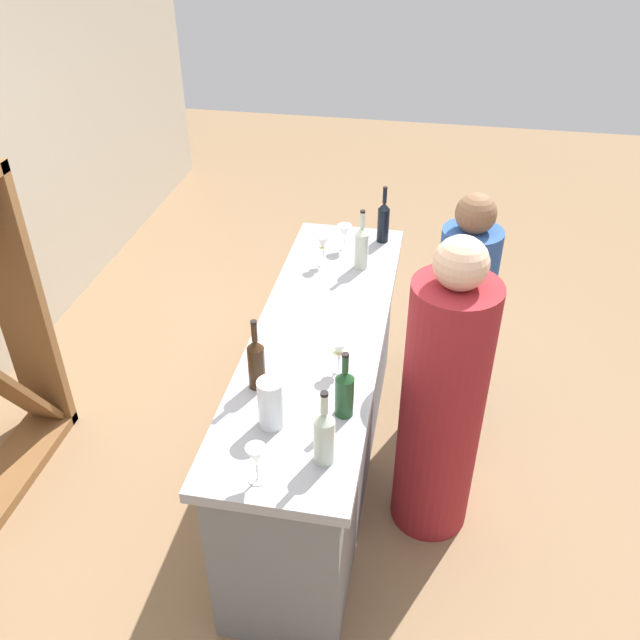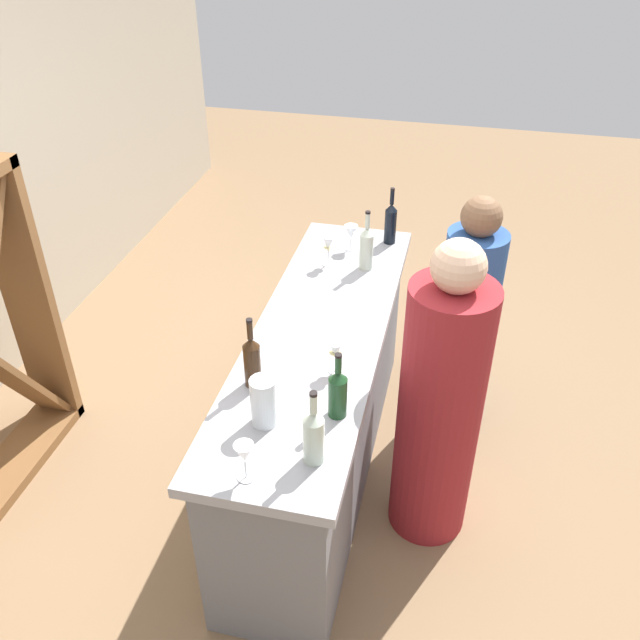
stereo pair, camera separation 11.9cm
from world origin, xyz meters
TOP-DOWN VIEW (x-y plane):
  - ground_plane at (0.00, 0.00)m, footprint 12.00×12.00m
  - bar_counter at (0.00, 0.00)m, footprint 2.18×0.61m
  - wine_bottle_leftmost_clear_pale at (-0.83, -0.17)m, footprint 0.08×0.08m
  - wine_bottle_second_left_olive_green at (-0.57, -0.20)m, footprint 0.08×0.08m
  - wine_bottle_center_amber_brown at (-0.46, 0.18)m, footprint 0.07×0.07m
  - wine_bottle_second_right_clear_pale at (0.61, -0.11)m, footprint 0.07×0.07m
  - wine_bottle_rightmost_near_black at (0.94, -0.20)m, footprint 0.07×0.07m
  - wine_glass_near_left at (-0.30, -0.14)m, footprint 0.07×0.07m
  - wine_glass_near_center at (0.81, 0.01)m, footprint 0.08×0.08m
  - wine_glass_near_right at (-0.97, 0.05)m, footprint 0.07×0.07m
  - wine_glass_far_left at (0.61, 0.10)m, footprint 0.07×0.07m
  - water_pitcher at (-0.68, 0.07)m, footprint 0.10×0.10m
  - person_left_guest at (-0.20, -0.61)m, footprint 0.42×0.42m
  - person_center_guest at (0.63, -0.69)m, footprint 0.40×0.40m

SIDE VIEW (x-z plane):
  - ground_plane at x=0.00m, z-range 0.00..0.00m
  - bar_counter at x=0.00m, z-range 0.00..0.95m
  - person_center_guest at x=0.63m, z-range -0.05..1.37m
  - person_left_guest at x=-0.20m, z-range -0.06..1.53m
  - wine_glass_near_center at x=0.81m, z-range 0.98..1.12m
  - wine_glass_near_left at x=-0.30m, z-range 0.98..1.13m
  - water_pitcher at x=-0.68m, z-range 0.95..1.16m
  - wine_bottle_second_left_olive_green at x=-0.57m, z-range 0.91..1.22m
  - wine_glass_far_left at x=0.61m, z-range 0.98..1.15m
  - wine_glass_near_right at x=-0.97m, z-range 0.98..1.15m
  - wine_bottle_leftmost_clear_pale at x=-0.83m, z-range 0.91..1.24m
  - wine_bottle_center_amber_brown at x=-0.46m, z-range 0.91..1.24m
  - wine_bottle_rightmost_near_black at x=0.94m, z-range 0.91..1.25m
  - wine_bottle_second_right_clear_pale at x=0.61m, z-range 0.91..1.25m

